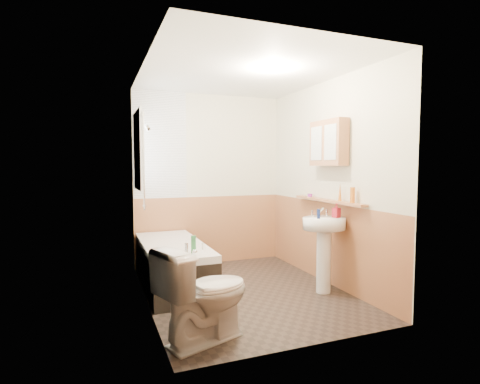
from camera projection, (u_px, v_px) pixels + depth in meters
name	position (u px, v px, depth m)	size (l,w,h in m)	color
floor	(245.00, 292.00, 4.33)	(2.80, 2.80, 0.00)	black
ceiling	(245.00, 72.00, 4.16)	(2.80, 2.80, 0.00)	white
wall_back	(209.00, 180.00, 5.56)	(2.20, 0.02, 2.50)	beige
wall_front	(312.00, 192.00, 2.93)	(2.20, 0.02, 2.50)	beige
wall_left	(145.00, 186.00, 3.84)	(0.02, 2.80, 2.50)	beige
wall_right	(327.00, 182.00, 4.65)	(0.02, 2.80, 2.50)	beige
wainscot_right	(325.00, 242.00, 4.69)	(0.01, 2.80, 1.00)	#B17248
wainscot_front	(309.00, 285.00, 3.01)	(2.20, 0.01, 1.00)	#B17248
wainscot_back	(210.00, 230.00, 5.59)	(2.20, 0.01, 1.00)	#B17248
tile_cladding_left	(147.00, 186.00, 3.85)	(0.01, 2.80, 2.50)	white
tile_return_back	(160.00, 145.00, 5.24)	(0.75, 0.01, 1.50)	white
window	(139.00, 151.00, 4.72)	(0.03, 0.79, 0.99)	white
bathtub	(173.00, 263.00, 4.54)	(0.70, 1.67, 0.67)	black
shower_riser	(145.00, 152.00, 4.36)	(0.10, 0.08, 1.16)	silver
toilet	(205.00, 294.00, 3.10)	(0.45, 0.81, 0.79)	white
sink	(324.00, 239.00, 4.27)	(0.51, 0.41, 0.98)	white
pine_shelf	(328.00, 201.00, 4.53)	(0.10, 1.34, 0.03)	#B17248
medicine_cabinet	(328.00, 143.00, 4.44)	(0.15, 0.60, 0.54)	#B17248
foam_can	(352.00, 195.00, 4.09)	(0.05, 0.05, 0.17)	orange
green_bottle	(340.00, 192.00, 4.30)	(0.04, 0.04, 0.21)	orange
black_jar	(310.00, 195.00, 4.91)	(0.06, 0.06, 0.04)	purple
soap_bottle	(336.00, 214.00, 4.24)	(0.07, 0.16, 0.08)	maroon
clear_bottle	(319.00, 214.00, 4.16)	(0.04, 0.04, 0.11)	navy
blue_gel	(194.00, 244.00, 3.99)	(0.05, 0.03, 0.19)	#388447
cream_jar	(166.00, 255.00, 3.83)	(0.08, 0.08, 0.05)	silver
orange_bottle	(203.00, 246.00, 4.17)	(0.02, 0.02, 0.08)	silver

